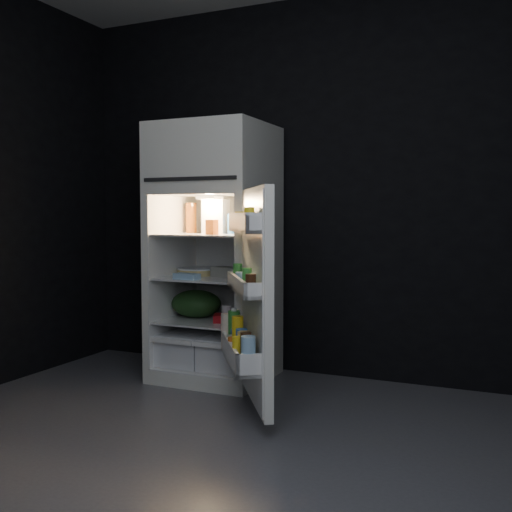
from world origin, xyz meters
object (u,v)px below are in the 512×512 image
at_px(refrigerator, 216,244).
at_px(egg_carton, 232,273).
at_px(fridge_door, 251,300).
at_px(yogurt_tray, 235,318).
at_px(milk_jug, 216,217).

bearing_deg(refrigerator, egg_carton, -21.94).
bearing_deg(fridge_door, egg_carton, 124.25).
bearing_deg(egg_carton, fridge_door, -38.36).
xyz_separation_m(refrigerator, yogurt_tray, (0.19, -0.09, -0.50)).
distance_m(fridge_door, milk_jug, 1.06).
xyz_separation_m(milk_jug, egg_carton, (0.18, -0.11, -0.38)).
xyz_separation_m(refrigerator, milk_jug, (-0.03, 0.05, 0.19)).
xyz_separation_m(fridge_door, yogurt_tray, (-0.40, 0.60, -0.23)).
bearing_deg(fridge_door, milk_jug, 129.71).
relative_size(fridge_door, milk_jug, 5.08).
xyz_separation_m(refrigerator, egg_carton, (0.16, -0.06, -0.19)).
relative_size(refrigerator, egg_carton, 5.64).
distance_m(refrigerator, milk_jug, 0.20).
height_order(milk_jug, yogurt_tray, milk_jug).
bearing_deg(fridge_door, yogurt_tray, 123.52).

